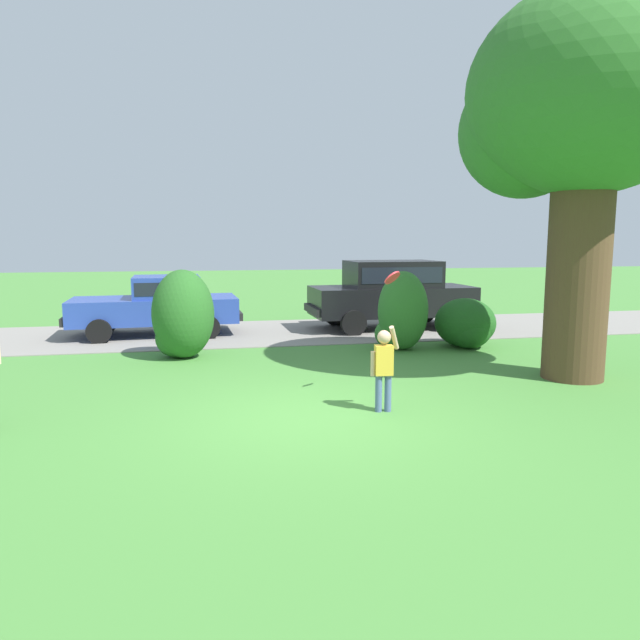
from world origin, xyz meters
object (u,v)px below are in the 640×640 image
oak_tree_large (582,110)px  frisbee (392,278)px  child_thrower (384,364)px  parked_sedan (159,303)px  parked_suv (392,291)px

oak_tree_large → frisbee: 4.70m
child_thrower → oak_tree_large: bearing=20.2°
parked_sedan → child_thrower: (3.74, -7.69, -0.13)m
oak_tree_large → parked_suv: size_ratio=1.43×
oak_tree_large → parked_sedan: 10.67m
oak_tree_large → child_thrower: 5.86m
parked_sedan → oak_tree_large: bearing=-38.8°
parked_sedan → child_thrower: 8.56m
parked_sedan → frisbee: (4.07, -7.04, 1.08)m
child_thrower → frisbee: (0.33, 0.66, 1.21)m
parked_suv → frisbee: frisbee is taller
frisbee → oak_tree_large: bearing=12.6°
oak_tree_large → parked_sedan: oak_tree_large is taller
parked_suv → child_thrower: bearing=-109.1°
parked_sedan → parked_suv: bearing=-1.0°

